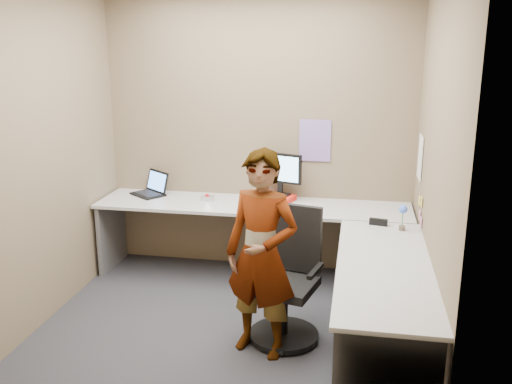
% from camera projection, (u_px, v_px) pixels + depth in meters
% --- Properties ---
extents(ground, '(3.00, 3.00, 0.00)m').
position_uv_depth(ground, '(230.00, 323.00, 4.64)').
color(ground, '#242429').
rests_on(ground, ground).
extents(wall_back, '(3.00, 0.00, 3.00)m').
position_uv_depth(wall_back, '(258.00, 133.00, 5.52)').
color(wall_back, brown).
rests_on(wall_back, ground).
extents(wall_right, '(0.00, 2.70, 2.70)m').
position_uv_depth(wall_right, '(435.00, 169.00, 4.03)').
color(wall_right, brown).
rests_on(wall_right, ground).
extents(wall_left, '(0.00, 2.70, 2.70)m').
position_uv_depth(wall_left, '(45.00, 154.00, 4.55)').
color(wall_left, brown).
rests_on(wall_left, ground).
extents(desk, '(2.98, 2.58, 0.73)m').
position_uv_depth(desk, '(290.00, 242.00, 4.78)').
color(desk, '#B6B6B6').
rests_on(desk, ground).
extents(paper_ream, '(0.31, 0.27, 0.05)m').
position_uv_depth(paper_ream, '(280.00, 198.00, 5.49)').
color(paper_ream, red).
rests_on(paper_ream, desk).
extents(monitor, '(0.42, 0.18, 0.41)m').
position_uv_depth(monitor, '(280.00, 170.00, 5.44)').
color(monitor, black).
rests_on(monitor, paper_ream).
extents(laptop, '(0.42, 0.40, 0.23)m').
position_uv_depth(laptop, '(152.00, 189.00, 5.70)').
color(laptop, black).
rests_on(laptop, desk).
extents(trackball_mouse, '(0.12, 0.08, 0.07)m').
position_uv_depth(trackball_mouse, '(208.00, 198.00, 5.49)').
color(trackball_mouse, '#B7B7BC').
rests_on(trackball_mouse, desk).
extents(origami, '(0.10, 0.10, 0.06)m').
position_uv_depth(origami, '(207.00, 206.00, 5.22)').
color(origami, white).
rests_on(origami, desk).
extents(stapler, '(0.16, 0.07, 0.05)m').
position_uv_depth(stapler, '(378.00, 222.00, 4.77)').
color(stapler, black).
rests_on(stapler, desk).
extents(flower, '(0.07, 0.07, 0.22)m').
position_uv_depth(flower, '(403.00, 214.00, 4.61)').
color(flower, brown).
rests_on(flower, desk).
extents(calendar_purple, '(0.30, 0.01, 0.40)m').
position_uv_depth(calendar_purple, '(315.00, 141.00, 5.43)').
color(calendar_purple, '#846BB7').
rests_on(calendar_purple, wall_back).
extents(calendar_white, '(0.01, 0.28, 0.38)m').
position_uv_depth(calendar_white, '(420.00, 157.00, 4.91)').
color(calendar_white, white).
rests_on(calendar_white, wall_right).
extents(sticky_note_a, '(0.01, 0.07, 0.07)m').
position_uv_depth(sticky_note_a, '(421.00, 202.00, 4.66)').
color(sticky_note_a, '#F2E059').
rests_on(sticky_note_a, wall_right).
extents(sticky_note_b, '(0.01, 0.07, 0.07)m').
position_uv_depth(sticky_note_b, '(420.00, 215.00, 4.74)').
color(sticky_note_b, pink).
rests_on(sticky_note_b, wall_right).
extents(sticky_note_c, '(0.01, 0.07, 0.07)m').
position_uv_depth(sticky_note_c, '(421.00, 222.00, 4.63)').
color(sticky_note_c, pink).
rests_on(sticky_note_c, wall_right).
extents(sticky_note_d, '(0.01, 0.07, 0.07)m').
position_uv_depth(sticky_note_d, '(419.00, 200.00, 4.81)').
color(sticky_note_d, '#F2E059').
rests_on(sticky_note_d, wall_right).
extents(office_chair, '(0.57, 0.54, 1.01)m').
position_uv_depth(office_chair, '(287.00, 287.00, 4.34)').
color(office_chair, black).
rests_on(office_chair, ground).
extents(person, '(0.64, 0.51, 1.52)m').
position_uv_depth(person, '(262.00, 255.00, 4.05)').
color(person, '#999399').
rests_on(person, ground).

